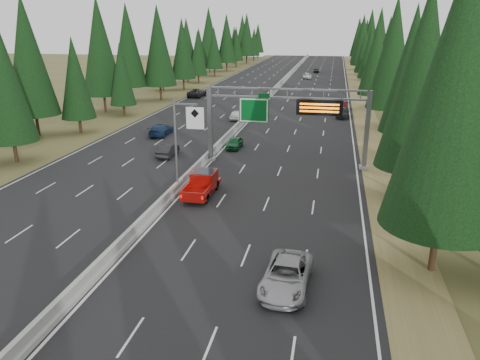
% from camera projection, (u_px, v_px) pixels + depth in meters
% --- Properties ---
extents(road, '(32.00, 260.00, 0.08)m').
position_uv_depth(road, '(267.00, 98.00, 91.83)').
color(road, black).
rests_on(road, ground).
extents(shoulder_right, '(3.60, 260.00, 0.06)m').
position_uv_depth(shoulder_right, '(360.00, 101.00, 88.52)').
color(shoulder_right, olive).
rests_on(shoulder_right, ground).
extents(shoulder_left, '(3.60, 260.00, 0.06)m').
position_uv_depth(shoulder_left, '(181.00, 95.00, 95.15)').
color(shoulder_left, '#4D4B24').
rests_on(shoulder_left, ground).
extents(median_barrier, '(0.70, 260.00, 0.85)m').
position_uv_depth(median_barrier, '(267.00, 96.00, 91.71)').
color(median_barrier, gray).
rests_on(median_barrier, road).
extents(sign_gantry, '(16.75, 0.98, 7.80)m').
position_uv_depth(sign_gantry, '(293.00, 115.00, 46.56)').
color(sign_gantry, slate).
rests_on(sign_gantry, road).
extents(hov_sign_pole, '(2.80, 0.50, 8.00)m').
position_uv_depth(hov_sign_pole, '(182.00, 139.00, 39.07)').
color(hov_sign_pole, slate).
rests_on(hov_sign_pole, road).
extents(tree_row_right, '(12.44, 239.29, 18.90)m').
position_uv_depth(tree_row_right, '(396.00, 53.00, 73.87)').
color(tree_row_right, black).
rests_on(tree_row_right, ground).
extents(tree_row_left, '(12.14, 243.09, 18.95)m').
position_uv_depth(tree_row_left, '(149.00, 49.00, 88.72)').
color(tree_row_left, black).
rests_on(tree_row_left, ground).
extents(silver_minivan, '(2.81, 5.55, 1.50)m').
position_uv_depth(silver_minivan, '(286.00, 275.00, 25.57)').
color(silver_minivan, '#9B9A9F').
rests_on(silver_minivan, road).
extents(red_pickup, '(2.05, 5.75, 1.87)m').
position_uv_depth(red_pickup, '(203.00, 182.00, 39.79)').
color(red_pickup, black).
rests_on(red_pickup, road).
extents(car_ahead_green, '(1.62, 3.82, 1.29)m').
position_uv_depth(car_ahead_green, '(235.00, 143.00, 54.51)').
color(car_ahead_green, '#13572B').
rests_on(car_ahead_green, road).
extents(car_ahead_dkred, '(1.76, 4.10, 1.31)m').
position_uv_depth(car_ahead_dkred, '(343.00, 106.00, 78.84)').
color(car_ahead_dkred, '#4C0A0F').
rests_on(car_ahead_dkred, road).
extents(car_ahead_dkgrey, '(2.10, 5.02, 1.45)m').
position_uv_depth(car_ahead_dkgrey, '(342.00, 113.00, 72.46)').
color(car_ahead_dkgrey, black).
rests_on(car_ahead_dkgrey, road).
extents(car_ahead_white, '(2.57, 4.92, 1.32)m').
position_uv_depth(car_ahead_white, '(307.00, 76.00, 124.01)').
color(car_ahead_white, silver).
rests_on(car_ahead_white, road).
extents(car_ahead_far, '(1.91, 4.03, 1.33)m').
position_uv_depth(car_ahead_far, '(316.00, 70.00, 138.93)').
color(car_ahead_far, black).
rests_on(car_ahead_far, road).
extents(car_onc_near, '(1.54, 4.18, 1.37)m').
position_uv_depth(car_onc_near, '(168.00, 150.00, 51.09)').
color(car_onc_near, black).
rests_on(car_onc_near, road).
extents(car_onc_blue, '(2.24, 5.22, 1.50)m').
position_uv_depth(car_onc_blue, '(161.00, 129.00, 60.83)').
color(car_onc_blue, navy).
rests_on(car_onc_blue, road).
extents(car_onc_white, '(1.73, 4.14, 1.40)m').
position_uv_depth(car_onc_white, '(237.00, 115.00, 70.83)').
color(car_onc_white, white).
rests_on(car_onc_white, road).
extents(car_onc_far, '(2.71, 5.79, 1.60)m').
position_uv_depth(car_onc_far, '(197.00, 93.00, 92.87)').
color(car_onc_far, black).
rests_on(car_onc_far, road).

